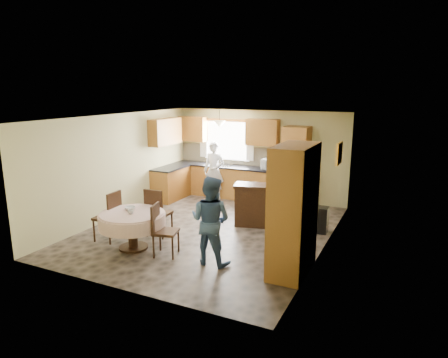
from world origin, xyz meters
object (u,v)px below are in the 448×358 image
object	(u,v)px
cupboard	(293,210)
chair_right	(162,227)
person_dining	(210,220)
chair_back	(157,210)
chair_left	(110,214)
oven_tower	(295,167)
person_sink	(214,171)
dining_table	(132,221)
sideboard	(262,206)

from	to	relation	value
cupboard	chair_right	size ratio (longest dim) A/B	2.23
cupboard	person_dining	bearing A→B (deg)	-169.09
chair_back	chair_left	bearing A→B (deg)	37.55
chair_right	person_dining	distance (m)	1.03
oven_tower	chair_back	xyz separation A→B (m)	(-1.98, -3.53, -0.48)
person_sink	dining_table	bearing A→B (deg)	-96.26
person_dining	cupboard	bearing A→B (deg)	-167.41
dining_table	person_sink	size ratio (longest dim) A/B	0.79
chair_back	chair_right	world-z (taller)	chair_back
chair_left	chair_right	size ratio (longest dim) A/B	1.06
sideboard	person_dining	world-z (taller)	person_dining
chair_left	person_sink	xyz separation A→B (m)	(0.48, 3.74, 0.24)
oven_tower	dining_table	bearing A→B (deg)	-115.44
chair_back	sideboard	bearing A→B (deg)	-139.89
cupboard	dining_table	bearing A→B (deg)	-173.56
chair_back	person_dining	bearing A→B (deg)	155.11
dining_table	chair_back	size ratio (longest dim) A/B	1.23
cupboard	person_dining	size ratio (longest dim) A/B	1.38
dining_table	person_dining	distance (m)	1.70
chair_left	person_sink	distance (m)	3.78
chair_right	person_sink	xyz separation A→B (m)	(-0.88, 3.89, 0.27)
cupboard	chair_back	xyz separation A→B (m)	(-3.05, 0.40, -0.52)
chair_right	chair_back	bearing A→B (deg)	24.95
sideboard	chair_back	world-z (taller)	chair_back
cupboard	sideboard	bearing A→B (deg)	122.51
oven_tower	chair_left	world-z (taller)	oven_tower
chair_right	person_sink	distance (m)	4.00
oven_tower	cupboard	distance (m)	4.07
oven_tower	cupboard	size ratio (longest dim) A/B	0.96
oven_tower	sideboard	bearing A→B (deg)	-96.55
sideboard	chair_left	bearing A→B (deg)	-152.52
cupboard	dining_table	world-z (taller)	cupboard
chair_right	person_dining	world-z (taller)	person_dining
dining_table	person_sink	xyz separation A→B (m)	(-0.19, 3.88, 0.25)
cupboard	person_dining	xyz separation A→B (m)	(-1.42, -0.27, -0.30)
oven_tower	person_sink	world-z (taller)	oven_tower
oven_tower	chair_back	bearing A→B (deg)	-119.32
cupboard	person_dining	distance (m)	1.48
oven_tower	sideboard	xyz separation A→B (m)	(-0.22, -1.90, -0.61)
cupboard	dining_table	size ratio (longest dim) A/B	1.71
sideboard	chair_right	size ratio (longest dim) A/B	1.28
dining_table	sideboard	bearing A→B (deg)	52.58
sideboard	chair_right	distance (m)	2.64
dining_table	person_dining	size ratio (longest dim) A/B	0.81
person_sink	person_dining	world-z (taller)	person_sink
chair_back	dining_table	bearing A→B (deg)	83.44
chair_back	person_sink	world-z (taller)	person_sink
chair_back	chair_right	distance (m)	0.99
dining_table	chair_right	xyz separation A→B (m)	(0.69, -0.01, -0.02)
oven_tower	chair_right	size ratio (longest dim) A/B	2.14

